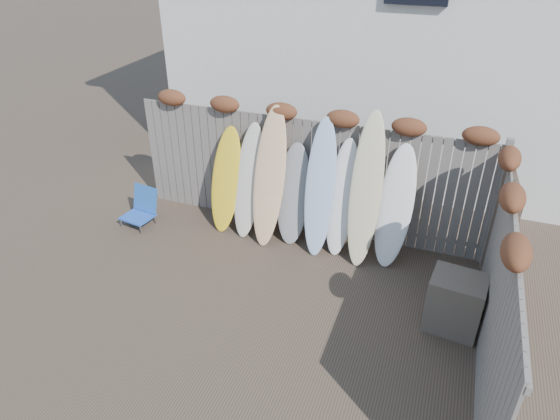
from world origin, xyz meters
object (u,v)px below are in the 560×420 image
(wooden_crate, at_px, (455,303))
(surfboard_0, at_px, (226,180))
(lattice_panel, at_px, (498,244))
(beach_chair, at_px, (142,208))

(wooden_crate, distance_m, surfboard_0, 4.15)
(surfboard_0, bearing_deg, wooden_crate, -13.44)
(wooden_crate, xyz_separation_m, lattice_panel, (0.41, 0.67, 0.60))
(beach_chair, bearing_deg, lattice_panel, -1.50)
(lattice_panel, height_order, surfboard_0, lattice_panel)
(wooden_crate, bearing_deg, lattice_panel, 58.46)
(beach_chair, height_order, surfboard_0, surfboard_0)
(lattice_panel, relative_size, surfboard_0, 1.08)
(beach_chair, distance_m, wooden_crate, 5.43)
(lattice_panel, bearing_deg, wooden_crate, -125.35)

